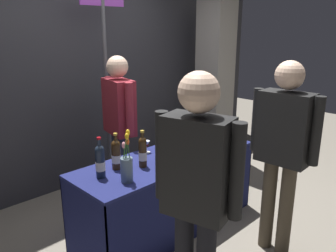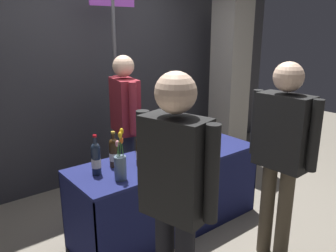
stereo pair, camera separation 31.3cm
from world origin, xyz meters
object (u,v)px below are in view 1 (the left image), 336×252
Objects in this scene: flower_vase at (127,167)px; wine_glass_near_taster at (199,131)px; concrete_pillar at (216,48)px; wine_glass_near_vendor at (170,138)px; featured_wine_bottle at (191,137)px; display_bottle_0 at (143,151)px; wine_glass_mid at (147,144)px; booth_signpost at (106,73)px; vendor_presenter at (119,118)px; tasting_table at (168,179)px; taster_foreground_right at (283,143)px.

wine_glass_near_taster is at bearing 13.90° from flower_vase.
concrete_pillar is 24.78× the size of wine_glass_near_vendor.
featured_wine_bottle is at bearing -66.90° from wine_glass_near_vendor.
display_bottle_0 is 0.36m from wine_glass_mid.
display_bottle_0 is 0.78× the size of flower_vase.
wine_glass_mid is 0.05× the size of booth_signpost.
wine_glass_mid is at bearing 172.80° from wine_glass_near_taster.
featured_wine_bottle reaches higher than wine_glass_mid.
vendor_presenter is at bearing 111.64° from featured_wine_bottle.
display_bottle_0 reaches higher than wine_glass_mid.
flower_vase is at bearing -155.98° from concrete_pillar.
wine_glass_mid is (-2.01, -0.75, -0.80)m from concrete_pillar.
vendor_presenter is (-0.02, 0.72, 0.47)m from tasting_table.
vendor_presenter is at bearing 56.02° from flower_vase.
wine_glass_near_taster is at bearing -12.44° from taster_foreground_right.
featured_wine_bottle is at bearing -148.52° from concrete_pillar.
wine_glass_mid is 0.53m from vendor_presenter.
wine_glass_mid is at bearing 35.49° from flower_vase.
featured_wine_bottle is 2.87× the size of wine_glass_mid.
wine_glass_near_vendor is 1.13× the size of wine_glass_mid.
concrete_pillar reaches higher than vendor_presenter.
booth_signpost is at bearing 94.00° from wine_glass_near_vendor.
wine_glass_near_taster is at bearing -147.92° from concrete_pillar.
flower_vase reaches higher than featured_wine_bottle.
flower_vase is at bearing -165.31° from tasting_table.
wine_glass_near_vendor is 0.06× the size of booth_signpost.
concrete_pillar is 1.40× the size of booth_signpost.
tasting_table is 0.70m from wine_glass_near_taster.
wine_glass_near_taster is (0.68, -0.09, 0.01)m from wine_glass_mid.
display_bottle_0 reaches higher than tasting_table.
taster_foreground_right is at bearing -50.32° from display_bottle_0.
wine_glass_near_vendor is 0.08× the size of vendor_presenter.
booth_signpost is (-0.29, 2.06, 0.41)m from taster_foreground_right.
vendor_presenter is at bearing 111.06° from wine_glass_near_vendor.
tasting_table is 0.73m from flower_vase.
vendor_presenter is (-0.30, 0.76, 0.10)m from featured_wine_bottle.
booth_signpost reaches higher than taster_foreground_right.
concrete_pillar is at bearing -41.25° from taster_foreground_right.
booth_signpost is at bearing 97.65° from featured_wine_bottle.
featured_wine_bottle is 1.30m from booth_signpost.
display_bottle_0 is at bearing 178.34° from featured_wine_bottle.
wine_glass_near_vendor is (-1.74, -0.80, -0.79)m from concrete_pillar.
wine_glass_mid is 0.67m from flower_vase.
wine_glass_mid is at bearing 43.59° from display_bottle_0.
concrete_pillar is 9.90× the size of display_bottle_0.
display_bottle_0 is at bearing 37.09° from taster_foreground_right.
vendor_presenter is (0.31, 0.74, 0.10)m from display_bottle_0.
taster_foreground_right is (0.44, -1.64, 0.02)m from vendor_presenter.
vendor_presenter reaches higher than featured_wine_bottle.
booth_signpost reaches higher than display_bottle_0.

